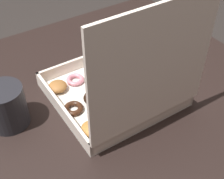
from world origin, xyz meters
TOP-DOWN VIEW (x-y plane):
  - dining_table at (0.00, 0.00)m, footprint 1.00×0.89m
  - donut_box at (-0.05, 0.04)m, footprint 0.31×0.30m
  - coffee_mug at (0.21, -0.06)m, footprint 0.10×0.10m

SIDE VIEW (x-z plane):
  - dining_table at x=0.00m, z-range 0.27..1.05m
  - coffee_mug at x=0.21m, z-range 0.78..0.89m
  - donut_box at x=-0.05m, z-range 0.68..1.01m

